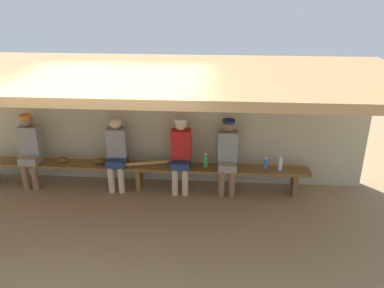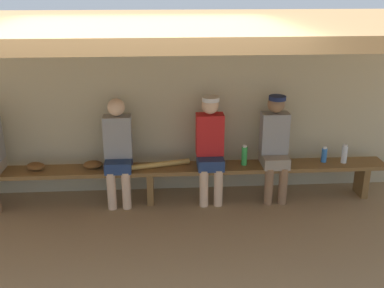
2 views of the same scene
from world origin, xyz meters
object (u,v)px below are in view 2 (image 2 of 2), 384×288
object	(u,v)px
water_bottle_blue	(244,155)
baseball_bat	(155,165)
water_bottle_orange	(344,154)
baseball_glove_tan	(36,166)
player_leftmost	(118,148)
player_in_white	(210,144)
player_rightmost	(275,143)
water_bottle_clear	(324,155)
baseball_glove_worn	(93,165)
bench	(150,173)

from	to	relation	value
water_bottle_blue	baseball_bat	distance (m)	1.12
water_bottle_orange	baseball_glove_tan	distance (m)	3.87
player_leftmost	baseball_bat	distance (m)	0.51
player_in_white	player_rightmost	distance (m)	0.81
water_bottle_blue	water_bottle_orange	size ratio (longest dim) A/B	1.05
water_bottle_orange	baseball_glove_tan	bearing A→B (deg)	179.58
water_bottle_clear	baseball_glove_worn	world-z (taller)	water_bottle_clear
baseball_glove_worn	baseball_bat	bearing A→B (deg)	-5.18
water_bottle_orange	water_bottle_clear	bearing A→B (deg)	170.27
player_rightmost	water_bottle_orange	xyz separation A→B (m)	(0.91, -0.01, -0.17)
water_bottle_blue	water_bottle_clear	size ratio (longest dim) A/B	1.27
bench	player_rightmost	distance (m)	1.61
water_bottle_orange	baseball_bat	world-z (taller)	water_bottle_orange
bench	baseball_bat	size ratio (longest dim) A/B	6.79
water_bottle_orange	water_bottle_clear	world-z (taller)	water_bottle_orange
water_bottle_blue	bench	bearing A→B (deg)	-179.42
baseball_bat	player_rightmost	bearing A→B (deg)	-13.56
baseball_glove_worn	water_bottle_blue	bearing A→B (deg)	-3.26
baseball_glove_worn	baseball_bat	size ratio (longest dim) A/B	0.27
player_in_white	water_bottle_clear	xyz separation A→B (m)	(1.47, 0.04, -0.19)
player_in_white	baseball_glove_worn	distance (m)	1.48
water_bottle_clear	baseball_bat	world-z (taller)	water_bottle_clear
bench	baseball_glove_worn	xyz separation A→B (m)	(-0.70, 0.04, 0.12)
player_in_white	baseball_bat	bearing A→B (deg)	-179.70
bench	water_bottle_orange	xyz separation A→B (m)	(2.48, -0.00, 0.19)
baseball_glove_worn	baseball_glove_tan	bearing A→B (deg)	178.35
bench	baseball_glove_tan	size ratio (longest dim) A/B	25.00
baseball_glove_worn	baseball_glove_tan	size ratio (longest dim) A/B	1.00
bench	baseball_glove_tan	world-z (taller)	baseball_glove_tan
bench	baseball_glove_tan	xyz separation A→B (m)	(-1.40, 0.02, 0.12)
water_bottle_blue	baseball_glove_tan	world-z (taller)	water_bottle_blue
baseball_bat	water_bottle_blue	bearing A→B (deg)	-13.08
bench	water_bottle_blue	world-z (taller)	water_bottle_blue
baseball_glove_tan	baseball_bat	xyz separation A→B (m)	(1.47, -0.02, -0.01)
bench	water_bottle_orange	bearing A→B (deg)	-0.07
bench	baseball_bat	bearing A→B (deg)	-0.00
water_bottle_orange	baseball_glove_worn	size ratio (longest dim) A/B	1.04
bench	water_bottle_blue	distance (m)	1.21
player_leftmost	baseball_glove_tan	bearing A→B (deg)	178.77
player_rightmost	bench	bearing A→B (deg)	-179.87
player_in_white	water_bottle_blue	distance (m)	0.46
player_in_white	water_bottle_orange	xyz separation A→B (m)	(1.72, -0.01, -0.17)
player_leftmost	water_bottle_orange	xyz separation A→B (m)	(2.85, -0.01, -0.15)
baseball_glove_worn	baseball_bat	distance (m)	0.78
player_in_white	baseball_bat	world-z (taller)	player_in_white
bench	player_rightmost	bearing A→B (deg)	0.13
bench	baseball_bat	xyz separation A→B (m)	(0.07, -0.00, 0.11)
player_in_white	baseball_glove_worn	world-z (taller)	player_in_white
water_bottle_orange	baseball_glove_tan	size ratio (longest dim) A/B	1.04
player_leftmost	water_bottle_clear	world-z (taller)	player_leftmost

